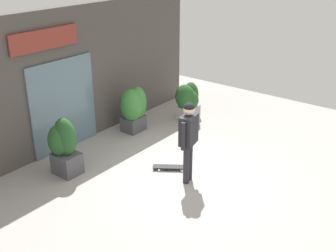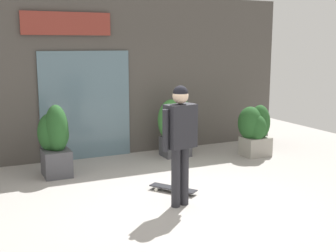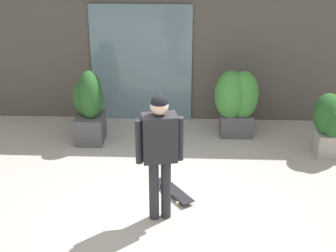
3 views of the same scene
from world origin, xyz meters
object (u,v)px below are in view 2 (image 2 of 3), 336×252
object	(u,v)px
planter_box_right	(55,138)
planter_box_left	(177,124)
planter_box_mid	(255,128)
skateboarder	(180,133)
skateboard	(173,188)

from	to	relation	value
planter_box_right	planter_box_left	bearing A→B (deg)	5.91
planter_box_left	planter_box_mid	size ratio (longest dim) A/B	1.13
skateboarder	planter_box_right	distance (m)	2.71
skateboard	planter_box_mid	size ratio (longest dim) A/B	0.70
planter_box_right	skateboard	bearing A→B (deg)	-48.95
skateboard	planter_box_left	size ratio (longest dim) A/B	0.62
skateboard	planter_box_mid	distance (m)	2.95
skateboard	planter_box_right	bearing A→B (deg)	6.08
planter_box_right	planter_box_mid	size ratio (longest dim) A/B	1.19
planter_box_left	planter_box_mid	bearing A→B (deg)	-23.10
planter_box_left	planter_box_right	bearing A→B (deg)	-174.09
planter_box_mid	planter_box_right	bearing A→B (deg)	174.67
skateboard	planter_box_mid	bearing A→B (deg)	-97.07
skateboarder	planter_box_mid	xyz separation A→B (m)	(2.73, 1.93, -0.49)
skateboarder	skateboard	bearing A→B (deg)	-27.72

